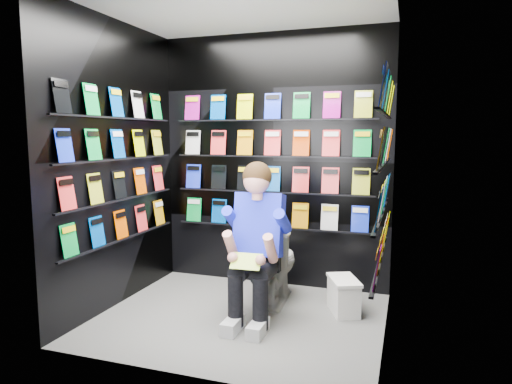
% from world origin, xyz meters
% --- Properties ---
extents(floor, '(2.40, 2.40, 0.00)m').
position_xyz_m(floor, '(0.00, 0.00, 0.00)').
color(floor, slate).
rests_on(floor, ground).
extents(ceiling, '(2.40, 2.40, 0.00)m').
position_xyz_m(ceiling, '(0.00, 0.00, 2.60)').
color(ceiling, white).
rests_on(ceiling, floor).
extents(wall_back, '(2.40, 0.04, 2.60)m').
position_xyz_m(wall_back, '(0.00, 1.00, 1.30)').
color(wall_back, black).
rests_on(wall_back, floor).
extents(wall_front, '(2.40, 0.04, 2.60)m').
position_xyz_m(wall_front, '(0.00, -1.00, 1.30)').
color(wall_front, black).
rests_on(wall_front, floor).
extents(wall_left, '(0.04, 2.00, 2.60)m').
position_xyz_m(wall_left, '(-1.20, 0.00, 1.30)').
color(wall_left, black).
rests_on(wall_left, floor).
extents(wall_right, '(0.04, 2.00, 2.60)m').
position_xyz_m(wall_right, '(1.20, 0.00, 1.30)').
color(wall_right, black).
rests_on(wall_right, floor).
extents(comics_back, '(2.10, 0.06, 1.37)m').
position_xyz_m(comics_back, '(0.00, 0.97, 1.31)').
color(comics_back, '#E85400').
rests_on(comics_back, wall_back).
extents(comics_left, '(0.06, 1.70, 1.37)m').
position_xyz_m(comics_left, '(-1.17, 0.00, 1.31)').
color(comics_left, '#E85400').
rests_on(comics_left, wall_left).
extents(comics_right, '(0.06, 1.70, 1.37)m').
position_xyz_m(comics_right, '(1.17, 0.00, 1.31)').
color(comics_right, '#E85400').
rests_on(comics_right, wall_right).
extents(toilet, '(0.47, 0.78, 0.73)m').
position_xyz_m(toilet, '(0.15, 0.49, 0.37)').
color(toilet, silver).
rests_on(toilet, floor).
extents(longbox, '(0.34, 0.43, 0.28)m').
position_xyz_m(longbox, '(0.83, 0.42, 0.14)').
color(longbox, white).
rests_on(longbox, floor).
extents(longbox_lid, '(0.36, 0.45, 0.03)m').
position_xyz_m(longbox_lid, '(0.83, 0.42, 0.29)').
color(longbox_lid, white).
rests_on(longbox_lid, longbox).
extents(reader, '(0.60, 0.84, 1.48)m').
position_xyz_m(reader, '(0.15, 0.11, 0.79)').
color(reader, '#262EDB').
rests_on(reader, toilet).
extents(held_comic, '(0.25, 0.16, 0.10)m').
position_xyz_m(held_comic, '(0.15, -0.24, 0.58)').
color(held_comic, green).
rests_on(held_comic, reader).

